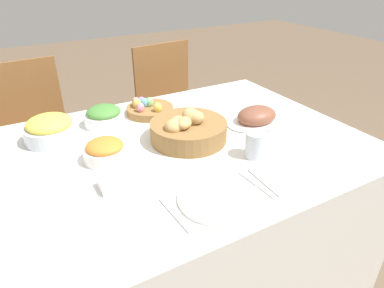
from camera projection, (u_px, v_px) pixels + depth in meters
ground_plane at (179, 280)px, 1.74m from camera, size 12.00×12.00×0.00m
dining_table at (178, 221)px, 1.55m from camera, size 1.51×1.08×0.78m
chair_far_right at (173, 112)px, 2.35m from camera, size 0.46×0.46×0.95m
chair_far_left at (36, 142)px, 1.97m from camera, size 0.45×0.45×0.95m
bread_basket at (188, 129)px, 1.38m from camera, size 0.31×0.31×0.14m
egg_basket at (149, 109)px, 1.63m from camera, size 0.22×0.22×0.08m
ham_platter at (257, 117)px, 1.54m from camera, size 0.29×0.20×0.09m
pineapple_bowl at (50, 129)px, 1.38m from camera, size 0.21×0.21×0.11m
carrot_bowl at (105, 151)px, 1.25m from camera, size 0.16×0.16×0.08m
green_salad_bowl at (104, 116)px, 1.52m from camera, size 0.18×0.18×0.09m
dinner_plate at (218, 199)px, 1.06m from camera, size 0.25×0.25×0.01m
fork at (174, 215)px, 0.99m from camera, size 0.02×0.17×0.00m
knife at (257, 185)px, 1.13m from camera, size 0.02×0.17×0.00m
spoon at (264, 182)px, 1.14m from camera, size 0.02×0.17×0.00m
drinking_cup at (256, 145)px, 1.27m from camera, size 0.08×0.08×0.10m
butter_dish at (118, 182)px, 1.12m from camera, size 0.12×0.07×0.03m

